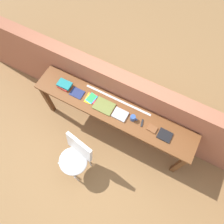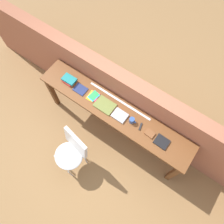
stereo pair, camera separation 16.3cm
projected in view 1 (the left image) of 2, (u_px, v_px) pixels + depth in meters
The scene contains 14 objects.
ground_plane at pixel (105, 144), 3.83m from camera, with size 40.00×40.00×0.00m, color olive.
brick_wall_back at pixel (123, 99), 3.49m from camera, with size 6.00×0.20×1.26m, color #9E5B42.
sideboard at pixel (114, 114), 3.27m from camera, with size 2.50×0.44×0.88m.
chair_white_moulded at pixel (75, 156), 3.22m from camera, with size 0.51×0.52×0.89m.
book_stack_leftmost at pixel (65, 85), 3.27m from camera, with size 0.21×0.15×0.07m.
magazine_cycling at pixel (77, 93), 3.24m from camera, with size 0.20×0.15×0.01m, color navy.
pamphlet_pile_colourful at pixel (91, 98), 3.21m from camera, with size 0.16×0.19×0.01m.
book_open_centre at pixel (104, 106), 3.15m from camera, with size 0.29×0.21×0.02m, color olive.
book_grey_hardcover at pixel (120, 114), 3.09m from camera, with size 0.21×0.17×0.03m, color #9E9EA3.
mug at pixel (133, 118), 3.04m from camera, with size 0.11×0.08×0.09m.
multitool_folded at pixel (142, 123), 3.05m from camera, with size 0.02×0.11×0.02m, color black.
leather_journal_brown at pixel (152, 129), 3.01m from camera, with size 0.13×0.10×0.02m, color brown.
book_repair_rightmost at pixel (165, 135), 2.97m from camera, with size 0.19×0.16×0.02m, color black.
ruler_metal_back_edge at pixel (118, 100), 3.20m from camera, with size 1.06×0.03×0.00m, color silver.
Camera 1 is at (0.59, -0.87, 3.73)m, focal length 35.00 mm.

